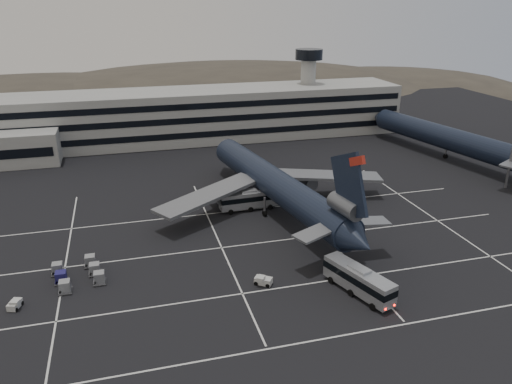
{
  "coord_description": "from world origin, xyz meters",
  "views": [
    {
      "loc": [
        -19.64,
        -66.91,
        37.63
      ],
      "look_at": [
        2.56,
        14.19,
        5.0
      ],
      "focal_mm": 35.0,
      "sensor_mm": 36.0,
      "label": 1
    }
  ],
  "objects_px": {
    "tug_a": "(14,304)",
    "uld_cluster": "(78,273)",
    "trijet_main": "(277,185)",
    "bus_far": "(249,199)",
    "bus_near": "(359,279)"
  },
  "relations": [
    {
      "from": "bus_far",
      "to": "uld_cluster",
      "type": "distance_m",
      "value": 35.01
    },
    {
      "from": "trijet_main",
      "to": "bus_near",
      "type": "bearing_deg",
      "value": -95.51
    },
    {
      "from": "trijet_main",
      "to": "uld_cluster",
      "type": "xyz_separation_m",
      "value": [
        -34.93,
        -16.11,
        -4.4
      ]
    },
    {
      "from": "bus_near",
      "to": "uld_cluster",
      "type": "xyz_separation_m",
      "value": [
        -37.06,
        14.17,
        -1.36
      ]
    },
    {
      "from": "bus_far",
      "to": "tug_a",
      "type": "relative_size",
      "value": 4.75
    },
    {
      "from": "trijet_main",
      "to": "bus_near",
      "type": "distance_m",
      "value": 30.51
    },
    {
      "from": "bus_near",
      "to": "uld_cluster",
      "type": "relative_size",
      "value": 1.29
    },
    {
      "from": "tug_a",
      "to": "uld_cluster",
      "type": "distance_m",
      "value": 9.5
    },
    {
      "from": "bus_far",
      "to": "tug_a",
      "type": "height_order",
      "value": "bus_far"
    },
    {
      "from": "trijet_main",
      "to": "bus_far",
      "type": "bearing_deg",
      "value": 149.54
    },
    {
      "from": "trijet_main",
      "to": "bus_far",
      "type": "relative_size",
      "value": 5.08
    },
    {
      "from": "trijet_main",
      "to": "bus_far",
      "type": "xyz_separation_m",
      "value": [
        -4.93,
        1.89,
        -3.08
      ]
    },
    {
      "from": "bus_far",
      "to": "uld_cluster",
      "type": "height_order",
      "value": "bus_far"
    },
    {
      "from": "trijet_main",
      "to": "tug_a",
      "type": "xyz_separation_m",
      "value": [
        -42.53,
        -21.8,
        -4.65
      ]
    },
    {
      "from": "bus_near",
      "to": "uld_cluster",
      "type": "bearing_deg",
      "value": 140.12
    }
  ]
}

